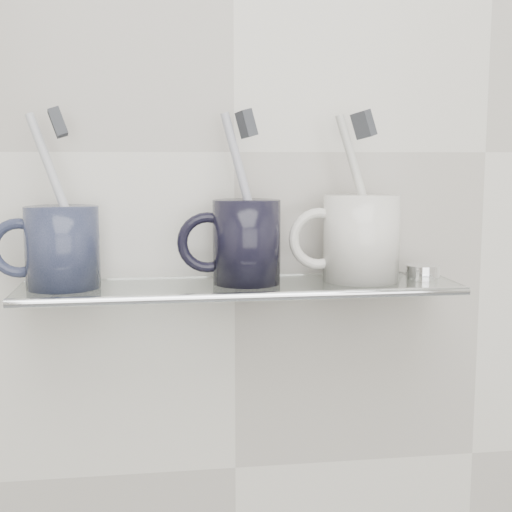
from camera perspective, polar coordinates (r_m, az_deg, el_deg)
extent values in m
plane|color=beige|center=(0.86, -1.76, 8.31)|extent=(2.50, 0.00, 2.50)
cube|color=silver|center=(0.82, -1.23, -2.53)|extent=(0.50, 0.12, 0.01)
cylinder|color=silver|center=(0.76, -0.72, -3.29)|extent=(0.50, 0.01, 0.01)
cylinder|color=silver|center=(0.87, -15.55, -2.95)|extent=(0.02, 0.03, 0.02)
cylinder|color=silver|center=(0.91, 11.63, -2.28)|extent=(0.02, 0.03, 0.02)
cylinder|color=#1B2134|center=(0.81, -15.22, 0.67)|extent=(0.10, 0.10, 0.09)
torus|color=#1B2134|center=(0.82, -18.44, 0.60)|extent=(0.07, 0.01, 0.07)
cylinder|color=silver|center=(0.81, -15.36, 4.59)|extent=(0.07, 0.03, 0.18)
cube|color=#33363B|center=(0.81, -15.57, 10.25)|extent=(0.02, 0.03, 0.03)
cylinder|color=black|center=(0.81, -0.76, 1.14)|extent=(0.09, 0.09, 0.10)
torus|color=black|center=(0.81, -3.90, 1.08)|extent=(0.07, 0.01, 0.07)
cylinder|color=#ADACBD|center=(0.81, -0.77, 4.87)|extent=(0.06, 0.02, 0.19)
cube|color=#33363B|center=(0.81, -0.78, 10.53)|extent=(0.03, 0.03, 0.03)
cylinder|color=silver|center=(0.84, 8.42, 1.43)|extent=(0.11, 0.11, 0.10)
torus|color=silver|center=(0.83, 5.08, 1.38)|extent=(0.07, 0.01, 0.07)
cylinder|color=beige|center=(0.84, 8.49, 4.89)|extent=(0.07, 0.01, 0.19)
cube|color=#33363B|center=(0.84, 8.60, 10.36)|extent=(0.03, 0.03, 0.04)
cylinder|color=silver|center=(0.87, 13.21, -1.24)|extent=(0.04, 0.04, 0.02)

